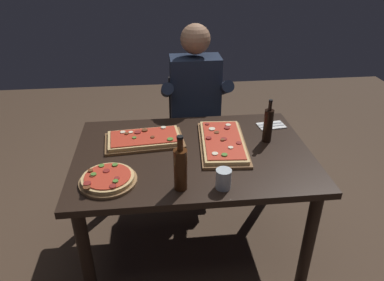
{
  "coord_description": "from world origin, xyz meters",
  "views": [
    {
      "loc": [
        -0.2,
        -1.84,
        1.85
      ],
      "look_at": [
        0.0,
        0.05,
        0.79
      ],
      "focal_mm": 33.88,
      "sensor_mm": 36.0,
      "label": 1
    }
  ],
  "objects": [
    {
      "name": "pizza_rectangular_front",
      "position": [
        -0.29,
        0.15,
        0.76
      ],
      "size": [
        0.5,
        0.31,
        0.05
      ],
      "color": "brown",
      "rests_on": "dining_table"
    },
    {
      "name": "diner_chair",
      "position": [
        0.1,
        0.86,
        0.49
      ],
      "size": [
        0.44,
        0.44,
        0.87
      ],
      "color": "black",
      "rests_on": "ground_plane"
    },
    {
      "name": "pizza_rectangular_left",
      "position": [
        0.19,
        0.06,
        0.76
      ],
      "size": [
        0.32,
        0.58,
        0.05
      ],
      "color": "brown",
      "rests_on": "dining_table"
    },
    {
      "name": "pizza_round_far",
      "position": [
        -0.47,
        -0.26,
        0.76
      ],
      "size": [
        0.3,
        0.3,
        0.05
      ],
      "color": "olive",
      "rests_on": "dining_table"
    },
    {
      "name": "seated_diner",
      "position": [
        0.1,
        0.74,
        0.74
      ],
      "size": [
        0.53,
        0.41,
        1.33
      ],
      "color": "#23232D",
      "rests_on": "ground_plane"
    },
    {
      "name": "ground_plane",
      "position": [
        0.0,
        0.0,
        0.0
      ],
      "size": [
        6.4,
        6.4,
        0.0
      ],
      "primitive_type": "plane",
      "color": "#4C3828"
    },
    {
      "name": "napkin_cutlery_set",
      "position": [
        0.57,
        0.28,
        0.74
      ],
      "size": [
        0.19,
        0.13,
        0.01
      ],
      "color": "white",
      "rests_on": "dining_table"
    },
    {
      "name": "dining_table",
      "position": [
        0.0,
        0.0,
        0.64
      ],
      "size": [
        1.4,
        0.96,
        0.74
      ],
      "color": "black",
      "rests_on": "ground_plane"
    },
    {
      "name": "wine_bottle_dark",
      "position": [
        -0.1,
        -0.35,
        0.86
      ],
      "size": [
        0.07,
        0.07,
        0.3
      ],
      "color": "#47230F",
      "rests_on": "dining_table"
    },
    {
      "name": "tumbler_near_camera",
      "position": [
        0.11,
        -0.37,
        0.79
      ],
      "size": [
        0.08,
        0.08,
        0.11
      ],
      "color": "silver",
      "rests_on": "dining_table"
    },
    {
      "name": "oil_bottle_amber",
      "position": [
        0.47,
        0.09,
        0.85
      ],
      "size": [
        0.06,
        0.06,
        0.28
      ],
      "color": "black",
      "rests_on": "dining_table"
    }
  ]
}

